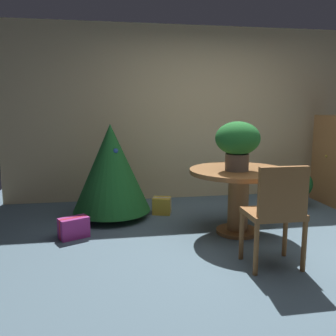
{
  "coord_description": "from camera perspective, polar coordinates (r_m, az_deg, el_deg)",
  "views": [
    {
      "loc": [
        -1.48,
        -3.3,
        1.41
      ],
      "look_at": [
        -0.87,
        0.27,
        0.8
      ],
      "focal_mm": 38.74,
      "sensor_mm": 36.0,
      "label": 1
    }
  ],
  "objects": [
    {
      "name": "ground_plane",
      "position": [
        3.88,
        13.84,
        -11.99
      ],
      "size": [
        6.6,
        6.6,
        0.0
      ],
      "primitive_type": "plane",
      "color": "slate"
    },
    {
      "name": "back_wall_panel",
      "position": [
        5.7,
        5.51,
        8.46
      ],
      "size": [
        6.0,
        0.1,
        2.6
      ],
      "primitive_type": "cube",
      "color": "beige",
      "rests_on": "ground_plane"
    },
    {
      "name": "round_dining_table",
      "position": [
        4.1,
        11.05,
        -2.99
      ],
      "size": [
        1.1,
        1.1,
        0.73
      ],
      "color": "brown",
      "rests_on": "ground_plane"
    },
    {
      "name": "flower_vase",
      "position": [
        3.94,
        10.88,
        4.16
      ],
      "size": [
        0.48,
        0.48,
        0.53
      ],
      "color": "#665B51",
      "rests_on": "round_dining_table"
    },
    {
      "name": "wooden_chair_near",
      "position": [
        3.28,
        16.75,
        -6.25
      ],
      "size": [
        0.48,
        0.38,
        0.93
      ],
      "color": "brown",
      "rests_on": "ground_plane"
    },
    {
      "name": "holiday_tree",
      "position": [
        4.63,
        -8.94,
        0.01
      ],
      "size": [
        0.99,
        0.99,
        1.2
      ],
      "color": "brown",
      "rests_on": "ground_plane"
    },
    {
      "name": "gift_box_gold",
      "position": [
        4.85,
        -0.97,
        -5.94
      ],
      "size": [
        0.28,
        0.25,
        0.22
      ],
      "color": "gold",
      "rests_on": "ground_plane"
    },
    {
      "name": "gift_box_purple",
      "position": [
        4.12,
        -14.6,
        -9.08
      ],
      "size": [
        0.35,
        0.28,
        0.23
      ],
      "color": "#9E287A",
      "rests_on": "ground_plane"
    },
    {
      "name": "potted_plant",
      "position": [
        5.45,
        19.77,
        -2.77
      ],
      "size": [
        0.4,
        0.4,
        0.53
      ],
      "color": "#4C382D",
      "rests_on": "ground_plane"
    }
  ]
}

